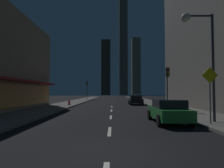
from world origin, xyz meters
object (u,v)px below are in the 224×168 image
car_parked_near (168,111)px  car_parked_far (136,100)px  pedestrian_crossing_sign (210,90)px  fire_hydrant_far_left (69,103)px  traffic_light_near_right (168,79)px  traffic_light_far_left (87,86)px  street_lamp_right (199,40)px

car_parked_near → car_parked_far: bearing=90.0°
car_parked_near → pedestrian_crossing_sign: bearing=-31.7°
fire_hydrant_far_left → traffic_light_near_right: size_ratio=0.16×
car_parked_near → car_parked_far: same height
car_parked_far → fire_hydrant_far_left: 9.89m
car_parked_near → car_parked_far: 17.17m
traffic_light_far_left → street_lamp_right: (10.88, -29.85, 1.87)m
pedestrian_crossing_sign → street_lamp_right: bearing=106.4°
car_parked_far → street_lamp_right: 18.27m
car_parked_far → street_lamp_right: size_ratio=0.64×
pedestrian_crossing_sign → traffic_light_far_left: bearing=109.9°
traffic_light_far_left → pedestrian_crossing_sign: traffic_light_far_left is taller
traffic_light_far_left → pedestrian_crossing_sign: 32.58m
car_parked_near → fire_hydrant_far_left: 17.28m
car_parked_far → street_lamp_right: bearing=-84.2°
traffic_light_near_right → pedestrian_crossing_sign: bearing=-89.3°
car_parked_near → pedestrian_crossing_sign: (2.00, -1.23, 1.28)m
street_lamp_right → traffic_light_far_left: bearing=110.0°
traffic_light_far_left → street_lamp_right: 31.83m
traffic_light_far_left → street_lamp_right: size_ratio=0.64×
car_parked_near → fire_hydrant_far_left: car_parked_near is taller
car_parked_far → fire_hydrant_far_left: (-9.50, -2.74, -0.29)m
traffic_light_near_right → fire_hydrant_far_left: bearing=145.8°
car_parked_far → traffic_light_far_left: traffic_light_far_left is taller
traffic_light_near_right → street_lamp_right: 7.42m
car_parked_far → street_lamp_right: (1.78, -17.66, 4.33)m
traffic_light_near_right → pedestrian_crossing_sign: (0.10, -7.93, -1.18)m
car_parked_near → traffic_light_far_left: (-9.10, 29.37, 2.45)m
car_parked_near → street_lamp_right: (1.78, -0.48, 4.33)m
traffic_light_near_right → car_parked_near: bearing=-105.8°
fire_hydrant_far_left → pedestrian_crossing_sign: bearing=-53.7°
traffic_light_far_left → pedestrian_crossing_sign: size_ratio=1.33×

